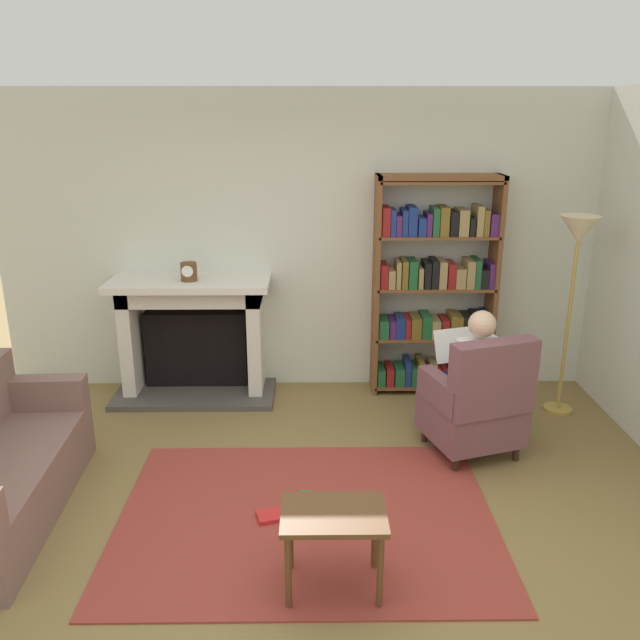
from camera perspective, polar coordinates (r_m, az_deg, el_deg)
ground at (r=4.11m, az=-1.26°, el=-19.41°), size 14.00×14.00×0.00m
back_wall at (r=5.93m, az=-1.13°, el=6.75°), size 5.60×0.10×2.70m
area_rug at (r=4.35m, az=-1.23°, el=-16.96°), size 2.40×1.80×0.01m
fireplace at (r=5.99m, az=-11.04°, el=-1.12°), size 1.45×0.64×1.09m
mantel_clock at (r=5.73m, az=-11.48°, el=4.19°), size 0.14×0.14×0.16m
bookshelf at (r=5.91m, az=10.13°, el=2.76°), size 1.09×0.32×1.98m
armchair_reading at (r=4.99m, az=13.66°, el=-7.16°), size 0.80×0.79×0.97m
seated_reader at (r=5.00m, az=13.12°, el=-4.59°), size 0.47×0.59×1.14m
side_table at (r=3.60m, az=1.20°, el=-17.55°), size 0.56×0.39×0.48m
scattered_books at (r=4.38m, az=-2.22°, el=-16.40°), size 0.43×0.40×0.03m
floor_lamp at (r=5.65m, az=21.71°, el=5.92°), size 0.32×0.32×1.71m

